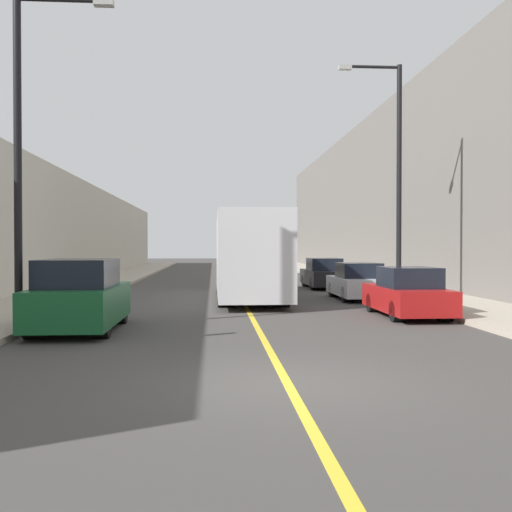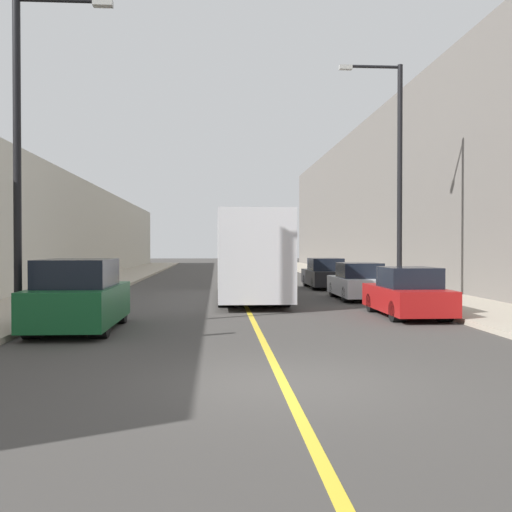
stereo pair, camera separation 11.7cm
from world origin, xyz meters
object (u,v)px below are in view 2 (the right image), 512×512
(car_right_near, at_px, (407,294))
(street_lamp_left, at_px, (25,140))
(parked_suv_left, at_px, (79,298))
(car_right_far, at_px, (325,275))
(street_lamp_right, at_px, (395,168))
(bus, at_px, (249,255))
(car_right_mid, at_px, (358,283))

(car_right_near, distance_m, street_lamp_left, 11.84)
(parked_suv_left, xyz_separation_m, car_right_near, (9.47, 2.46, -0.17))
(car_right_far, height_order, street_lamp_right, street_lamp_right)
(street_lamp_right, bearing_deg, car_right_far, 99.81)
(parked_suv_left, distance_m, car_right_near, 9.78)
(bus, bearing_deg, car_right_mid, -6.45)
(car_right_far, bearing_deg, bus, -124.57)
(bus, height_order, parked_suv_left, bus)
(bus, relative_size, car_right_near, 2.51)
(bus, height_order, car_right_near, bus)
(parked_suv_left, bearing_deg, bus, 61.51)
(car_right_far, relative_size, street_lamp_left, 0.55)
(bus, height_order, street_lamp_right, street_lamp_right)
(parked_suv_left, height_order, street_lamp_left, street_lamp_left)
(car_right_mid, relative_size, street_lamp_left, 0.50)
(parked_suv_left, xyz_separation_m, street_lamp_left, (-1.30, -0.12, 4.02))
(street_lamp_left, relative_size, street_lamp_right, 0.92)
(car_right_mid, relative_size, car_right_far, 0.91)
(bus, height_order, car_right_mid, bus)
(bus, bearing_deg, car_right_near, -55.18)
(parked_suv_left, relative_size, car_right_near, 1.04)
(car_right_near, bearing_deg, bus, 124.82)
(bus, relative_size, car_right_far, 2.29)
(car_right_near, relative_size, street_lamp_right, 0.46)
(street_lamp_right, bearing_deg, parked_suv_left, -144.95)
(parked_suv_left, height_order, car_right_near, parked_suv_left)
(parked_suv_left, relative_size, street_lamp_right, 0.48)
(parked_suv_left, bearing_deg, street_lamp_right, 35.05)
(car_right_near, bearing_deg, street_lamp_left, -166.50)
(bus, relative_size, parked_suv_left, 2.42)
(car_right_near, bearing_deg, car_right_mid, 90.83)
(car_right_far, bearing_deg, parked_suv_left, -121.08)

